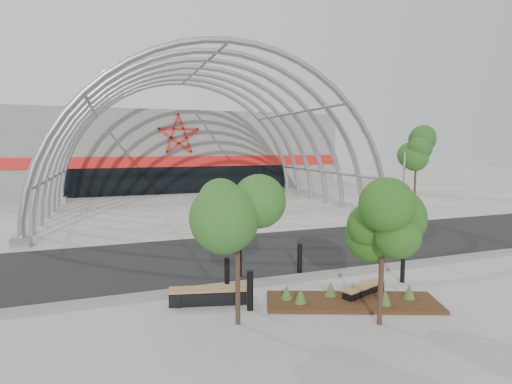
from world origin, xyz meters
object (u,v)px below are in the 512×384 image
street_tree_1 (383,217)px  bench_1 (364,291)px  bollard_2 (239,263)px  street_tree_0 (237,213)px  bench_0 (208,296)px  signal_pole (403,186)px

street_tree_1 → bench_1: size_ratio=2.23×
street_tree_1 → bollard_2: 5.86m
street_tree_0 → bench_1: (4.21, 0.50, -2.76)m
street_tree_1 → bench_0: size_ratio=1.68×
bollard_2 → street_tree_0: bearing=-107.8°
signal_pole → bench_1: (-9.01, -9.18, -2.05)m
bench_0 → bench_1: (4.65, -1.07, -0.06)m
bench_1 → bollard_2: bearing=134.8°
bench_0 → bollard_2: size_ratio=2.28×
street_tree_1 → bench_0: 5.49m
bench_1 → bench_0: bearing=167.1°
bollard_2 → bench_0: bearing=-128.2°
street_tree_0 → bench_0: size_ratio=1.73×
street_tree_1 → bench_1: bearing=67.3°
street_tree_0 → bench_1: size_ratio=2.30×
street_tree_0 → signal_pole: bearing=36.2°
signal_pole → bench_0: signal_pole is taller
signal_pole → bollard_2: (-12.07, -6.09, -1.71)m
street_tree_0 → bench_0: bearing=105.7°
signal_pole → bollard_2: 13.63m
bench_1 → bollard_2: size_ratio=1.72×
signal_pole → bollard_2: signal_pole is taller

